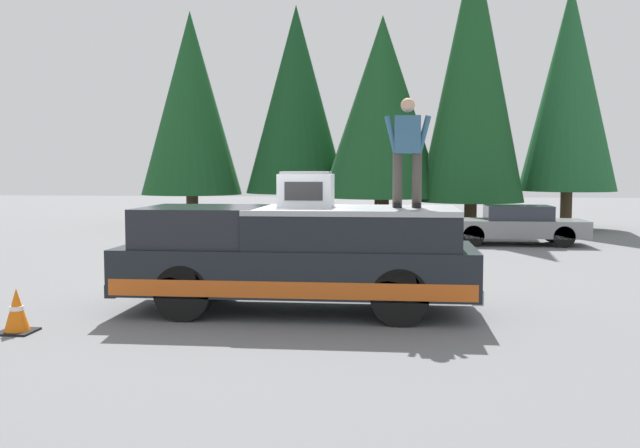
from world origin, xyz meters
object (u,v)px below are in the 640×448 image
(pickup_truck, at_px, (298,256))
(parked_car_grey, at_px, (515,225))
(compressor_unit, at_px, (306,190))
(traffic_cone, at_px, (17,312))
(person_on_truck_bed, at_px, (407,149))

(pickup_truck, height_order, parked_car_grey, pickup_truck)
(compressor_unit, xyz_separation_m, parked_car_grey, (10.38, -4.96, -1.35))
(pickup_truck, relative_size, compressor_unit, 6.60)
(parked_car_grey, distance_m, traffic_cone, 15.10)
(parked_car_grey, bearing_deg, person_on_truck_bed, 161.90)
(compressor_unit, bearing_deg, traffic_cone, 117.24)
(person_on_truck_bed, xyz_separation_m, traffic_cone, (-1.97, 5.35, -2.26))
(pickup_truck, height_order, compressor_unit, compressor_unit)
(person_on_truck_bed, distance_m, traffic_cone, 6.13)
(compressor_unit, xyz_separation_m, traffic_cone, (-1.94, 3.77, -1.64))
(person_on_truck_bed, bearing_deg, pickup_truck, 93.71)
(parked_car_grey, bearing_deg, compressor_unit, 154.46)
(traffic_cone, bearing_deg, compressor_unit, -62.76)
(compressor_unit, distance_m, traffic_cone, 4.55)
(compressor_unit, xyz_separation_m, person_on_truck_bed, (0.03, -1.58, 0.62))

